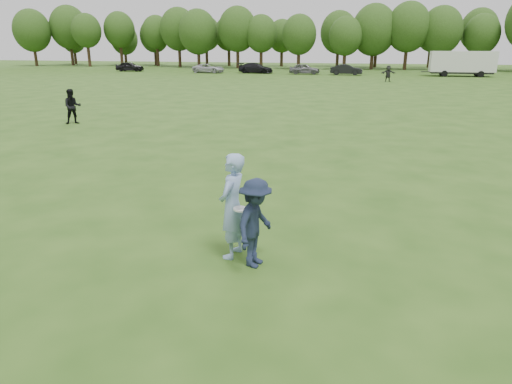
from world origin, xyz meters
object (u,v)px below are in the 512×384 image
at_px(player_far_a, 73,107).
at_px(player_far_d, 388,74).
at_px(car_a, 130,67).
at_px(cargo_trailer, 462,63).
at_px(car_d, 256,68).
at_px(defender, 256,223).
at_px(car_c, 209,68).
at_px(car_f, 346,70).
at_px(car_e, 304,69).
at_px(thrower, 232,206).

height_order(player_far_a, player_far_d, player_far_a).
relative_size(car_a, cargo_trailer, 0.48).
bearing_deg(car_a, car_d, -95.00).
xyz_separation_m(defender, car_d, (-14.46, 59.33, -0.13)).
distance_m(car_c, car_f, 20.09).
relative_size(car_d, car_f, 1.17).
bearing_deg(car_a, car_e, -96.29).
height_order(player_far_d, car_c, player_far_d).
distance_m(car_d, car_e, 7.29).
distance_m(player_far_a, car_f, 46.29).
distance_m(thrower, cargo_trailer, 60.36).
xyz_separation_m(car_e, cargo_trailer, (20.72, 0.29, 1.04)).
bearing_deg(player_far_a, car_c, 63.91).
xyz_separation_m(defender, car_a, (-34.77, 59.37, -0.14)).
xyz_separation_m(thrower, car_f, (-0.79, 58.08, -0.34)).
bearing_deg(player_far_d, car_d, 135.33).
bearing_deg(car_c, car_a, 90.76).
bearing_deg(car_c, car_e, -84.24).
xyz_separation_m(car_d, cargo_trailer, (27.99, -0.35, 1.04)).
height_order(player_far_a, car_a, player_far_a).
height_order(car_a, car_f, car_a).
distance_m(car_f, cargo_trailer, 14.91).
bearing_deg(car_a, car_f, -96.59).
xyz_separation_m(car_a, car_f, (33.44, -0.99, -0.01)).
relative_size(defender, cargo_trailer, 0.19).
relative_size(car_a, car_f, 0.99).
relative_size(thrower, defender, 1.22).
distance_m(defender, car_c, 62.25).
relative_size(car_d, cargo_trailer, 0.57).
bearing_deg(player_far_a, cargo_trailer, 23.02).
relative_size(player_far_a, car_d, 0.36).
bearing_deg(defender, car_f, 13.49).
bearing_deg(player_far_a, car_e, 45.91).
distance_m(thrower, player_far_d, 47.38).
relative_size(thrower, cargo_trailer, 0.23).
bearing_deg(player_far_d, car_a, 151.12).
height_order(player_far_d, car_a, player_far_d).
bearing_deg(car_d, player_far_a, -172.09).
height_order(thrower, car_c, thrower).
bearing_deg(defender, car_e, 19.17).
height_order(thrower, car_d, thrower).
bearing_deg(defender, player_far_a, 56.50).
bearing_deg(thrower, player_far_a, -129.10).
xyz_separation_m(player_far_a, car_a, (-21.42, 45.70, -0.19)).
bearing_deg(car_f, defender, -177.08).
xyz_separation_m(player_far_a, car_d, (-1.11, 45.66, -0.18)).
height_order(player_far_d, car_e, player_far_d).
relative_size(car_a, car_c, 0.91).
relative_size(player_far_d, car_c, 0.38).
xyz_separation_m(car_e, car_f, (5.86, -0.32, -0.02)).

